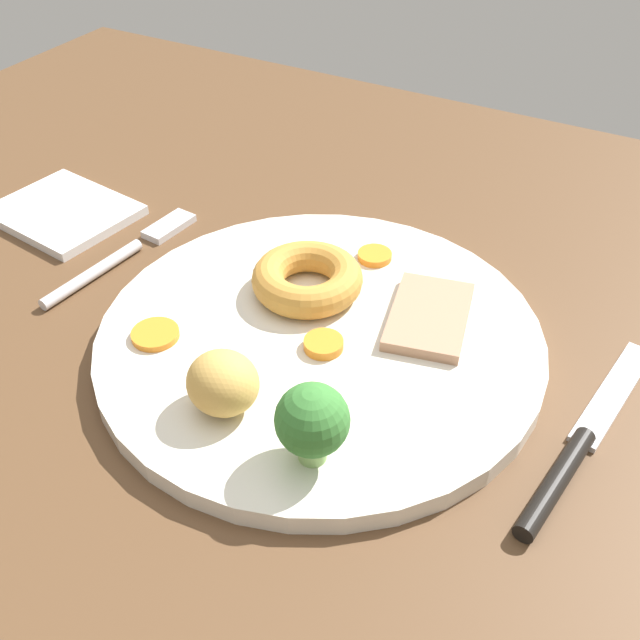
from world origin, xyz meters
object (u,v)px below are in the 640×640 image
object	(u,v)px
folded_napkin	(64,212)
carrot_coin_back	(155,334)
knife	(579,447)
carrot_coin_front	(324,344)
carrot_coin_side	(375,256)
fork	(126,253)
meat_slice_main	(429,316)
broccoli_floret	(312,422)
roast_potato_left	(223,383)
dinner_plate	(320,340)
yorkshire_pudding	(307,279)

from	to	relation	value
folded_napkin	carrot_coin_back	bearing A→B (deg)	-28.95
knife	carrot_coin_front	bearing A→B (deg)	99.88
carrot_coin_side	fork	world-z (taller)	carrot_coin_side
meat_slice_main	knife	world-z (taller)	meat_slice_main
broccoli_floret	knife	size ratio (longest dim) A/B	0.27
roast_potato_left	fork	xyz separation A→B (cm)	(-16.84, 10.66, -2.88)
carrot_coin_back	fork	world-z (taller)	carrot_coin_back
dinner_plate	meat_slice_main	world-z (taller)	meat_slice_main
carrot_coin_side	knife	size ratio (longest dim) A/B	0.14
yorkshire_pudding	carrot_coin_front	distance (cm)	6.16
carrot_coin_front	meat_slice_main	bearing A→B (deg)	50.22
fork	knife	distance (cm)	36.07
fork	carrot_coin_front	bearing A→B (deg)	-94.32
carrot_coin_back	knife	xyz separation A→B (cm)	(26.68, 4.93, -1.18)
folded_napkin	fork	bearing A→B (deg)	-14.15
carrot_coin_back	folded_napkin	bearing A→B (deg)	151.05
meat_slice_main	fork	bearing A→B (deg)	-174.08
meat_slice_main	carrot_coin_front	size ratio (longest dim) A/B	3.06
meat_slice_main	broccoli_floret	world-z (taller)	broccoli_floret
meat_slice_main	carrot_coin_back	bearing A→B (deg)	-145.75
knife	folded_napkin	bearing A→B (deg)	91.64
carrot_coin_back	carrot_coin_side	bearing A→B (deg)	60.14
meat_slice_main	carrot_coin_side	size ratio (longest dim) A/B	3.10
dinner_plate	fork	bearing A→B (deg)	173.74
carrot_coin_front	folded_napkin	world-z (taller)	carrot_coin_front
carrot_coin_back	carrot_coin_side	xyz separation A→B (cm)	(8.67, 15.10, 0.03)
dinner_plate	carrot_coin_side	bearing A→B (deg)	93.18
meat_slice_main	carrot_coin_back	distance (cm)	18.21
meat_slice_main	yorkshire_pudding	xyz separation A→B (cm)	(-8.76, -1.15, 0.74)
knife	carrot_coin_back	bearing A→B (deg)	108.48
dinner_plate	carrot_coin_back	world-z (taller)	carrot_coin_back
roast_potato_left	carrot_coin_front	xyz separation A→B (cm)	(2.62, 7.33, -1.55)
broccoli_floret	folded_napkin	world-z (taller)	broccoli_floret
carrot_coin_back	knife	bearing A→B (deg)	10.48
dinner_plate	fork	world-z (taller)	dinner_plate
meat_slice_main	fork	xyz separation A→B (cm)	(-24.33, -2.52, -1.41)
yorkshire_pudding	knife	size ratio (longest dim) A/B	0.42
broccoli_floret	knife	xyz separation A→B (cm)	(12.67, 8.79, -3.81)
yorkshire_pudding	broccoli_floret	bearing A→B (deg)	-59.24
dinner_plate	fork	xyz separation A→B (cm)	(-18.47, 2.03, -0.31)
meat_slice_main	carrot_coin_front	bearing A→B (deg)	-129.78
meat_slice_main	knife	size ratio (longest dim) A/B	0.43
yorkshire_pudding	broccoli_floret	distance (cm)	15.18
knife	dinner_plate	bearing A→B (deg)	95.49
roast_potato_left	carrot_coin_side	bearing A→B (deg)	86.47
yorkshire_pudding	fork	world-z (taller)	yorkshire_pudding
broccoli_floret	knife	world-z (taller)	broccoli_floret
carrot_coin_side	folded_napkin	world-z (taller)	carrot_coin_side
fork	knife	bearing A→B (deg)	-89.03
dinner_plate	meat_slice_main	bearing A→B (deg)	37.82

